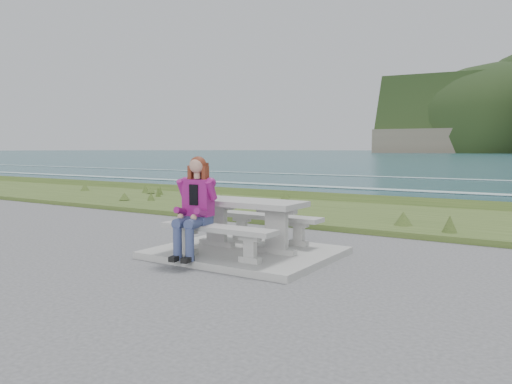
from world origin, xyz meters
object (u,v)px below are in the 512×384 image
Objects in this scene: picnic_table at (245,211)px; seated_woman at (193,220)px; bench_landward at (217,233)px; bench_seaward at (269,221)px.

seated_woman is at bearing -111.52° from picnic_table.
picnic_table is 0.74m from bench_landward.
picnic_table reaches higher than bench_landward.
bench_landward is 0.39m from seated_woman.
seated_woman is at bearing -102.09° from bench_seaward.
seated_woman reaches higher than bench_landward.
bench_seaward is 1.58m from seated_woman.
bench_landward is at bearing 13.03° from seated_woman.
bench_seaward is at bearing 90.00° from picnic_table.
bench_landward is 1.00× the size of bench_seaward.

